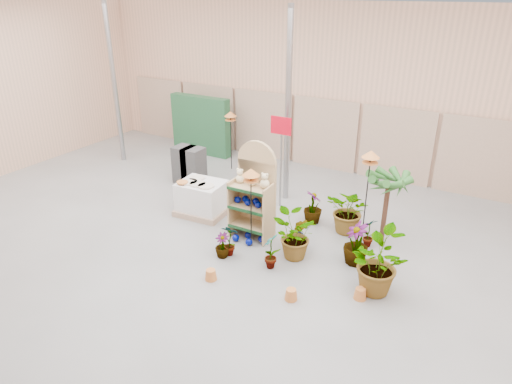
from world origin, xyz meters
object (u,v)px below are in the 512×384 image
display_shelf (255,194)px  pallet_stack (202,198)px  potted_plant_2 (293,236)px  bird_table_front (251,175)px

display_shelf → pallet_stack: size_ratio=1.77×
display_shelf → potted_plant_2: 1.27m
pallet_stack → potted_plant_2: potted_plant_2 is taller
bird_table_front → display_shelf: bearing=111.8°
pallet_stack → potted_plant_2: 2.71m
pallet_stack → potted_plant_2: (2.63, -0.67, 0.08)m
bird_table_front → potted_plant_2: 1.42m
pallet_stack → bird_table_front: bearing=-26.2°
pallet_stack → bird_table_front: 2.18m
display_shelf → pallet_stack: (-1.53, 0.24, -0.55)m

